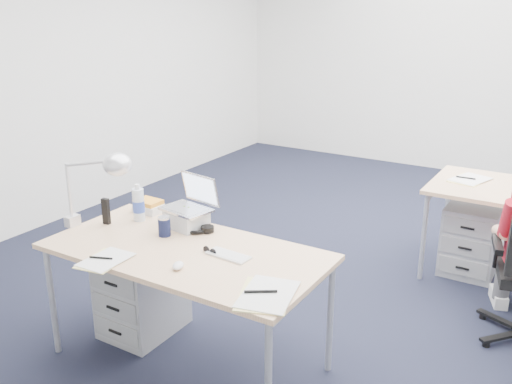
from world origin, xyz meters
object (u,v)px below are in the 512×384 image
at_px(sunglasses, 210,251).
at_px(headphones, 196,226).
at_px(desk_near, 185,257).
at_px(cordless_phone, 106,211).
at_px(bear_figurine, 187,216).
at_px(water_bottle, 138,202).
at_px(can_koozie, 164,226).
at_px(wireless_keyboard, 228,255).
at_px(book_stack, 149,206).
at_px(drawer_pedestal_near, 143,292).
at_px(desk_lamp, 88,188).
at_px(drawer_pedestal_far, 472,238).
at_px(silver_laptop, 186,203).
at_px(computer_mouse, 178,266).

bearing_deg(sunglasses, headphones, 150.02).
distance_m(desk_near, cordless_phone, 0.67).
bearing_deg(bear_figurine, headphones, -7.09).
height_order(headphones, water_bottle, water_bottle).
bearing_deg(can_koozie, wireless_keyboard, -5.23).
bearing_deg(book_stack, drawer_pedestal_near, -63.41).
distance_m(sunglasses, desk_lamp, 0.85).
bearing_deg(book_stack, desk_near, -31.25).
relative_size(desk_near, headphones, 6.46).
height_order(wireless_keyboard, cordless_phone, cordless_phone).
relative_size(water_bottle, cordless_phone, 1.44).
xyz_separation_m(desk_near, desk_lamp, (-0.65, -0.08, 0.32)).
relative_size(drawer_pedestal_far, headphones, 2.22).
distance_m(wireless_keyboard, book_stack, 0.89).
distance_m(silver_laptop, sunglasses, 0.45).
height_order(silver_laptop, computer_mouse, silver_laptop).
xyz_separation_m(water_bottle, cordless_phone, (-0.13, -0.15, -0.04)).
distance_m(water_bottle, cordless_phone, 0.21).
bearing_deg(wireless_keyboard, sunglasses, -166.58).
relative_size(silver_laptop, sunglasses, 3.14).
xyz_separation_m(wireless_keyboard, sunglasses, (-0.11, -0.02, 0.01)).
bearing_deg(drawer_pedestal_far, drawer_pedestal_near, -128.72).
relative_size(headphones, water_bottle, 1.03).
xyz_separation_m(desk_near, can_koozie, (-0.22, 0.09, 0.11)).
distance_m(drawer_pedestal_near, headphones, 0.60).
height_order(silver_laptop, desk_lamp, desk_lamp).
distance_m(bear_figurine, sunglasses, 0.45).
height_order(silver_laptop, water_bottle, silver_laptop).
xyz_separation_m(wireless_keyboard, water_bottle, (-0.79, 0.16, 0.11)).
bearing_deg(water_bottle, headphones, 9.11).
xyz_separation_m(computer_mouse, water_bottle, (-0.65, 0.42, 0.10)).
bearing_deg(wireless_keyboard, cordless_phone, -176.43).
bearing_deg(wireless_keyboard, desk_lamp, -168.08).
xyz_separation_m(cordless_phone, desk_lamp, (0.01, -0.13, 0.19)).
xyz_separation_m(bear_figurine, desk_lamp, (-0.44, -0.37, 0.21)).
height_order(desk_near, water_bottle, water_bottle).
bearing_deg(water_bottle, can_koozie, -20.22).
relative_size(book_stack, sunglasses, 1.81).
distance_m(drawer_pedestal_near, desk_lamp, 0.78).
height_order(drawer_pedestal_far, cordless_phone, cordless_phone).
distance_m(headphones, bear_figurine, 0.10).
distance_m(wireless_keyboard, water_bottle, 0.81).
bearing_deg(cordless_phone, drawer_pedestal_near, 11.40).
bearing_deg(desk_near, headphones, 114.73).
xyz_separation_m(drawer_pedestal_far, headphones, (-1.29, -1.88, 0.48)).
relative_size(drawer_pedestal_far, computer_mouse, 6.11).
relative_size(desk_near, cordless_phone, 9.60).
bearing_deg(cordless_phone, water_bottle, 41.74).
bearing_deg(book_stack, bear_figurine, -9.21).
relative_size(bear_figurine, desk_lamp, 0.23).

